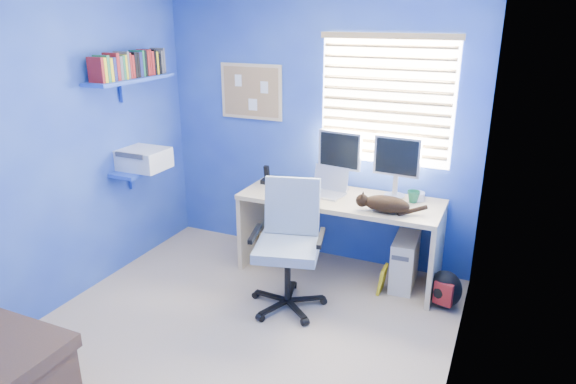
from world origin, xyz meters
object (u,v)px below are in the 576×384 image
at_px(laptop, 325,183).
at_px(office_chair, 289,261).
at_px(cat, 387,204).
at_px(tower_pc, 405,261).
at_px(desk, 339,236).

bearing_deg(laptop, office_chair, -86.99).
bearing_deg(cat, office_chair, -151.22).
relative_size(laptop, cat, 0.88).
bearing_deg(tower_pc, laptop, 178.98).
height_order(laptop, office_chair, office_chair).
relative_size(tower_pc, office_chair, 0.44).
distance_m(laptop, cat, 0.63).
xyz_separation_m(cat, office_chair, (-0.65, -0.47, -0.43)).
distance_m(cat, tower_pc, 0.64).
bearing_deg(office_chair, cat, 36.00).
xyz_separation_m(desk, laptop, (-0.15, 0.01, 0.48)).
xyz_separation_m(cat, tower_pc, (0.14, 0.21, -0.58)).
bearing_deg(office_chair, tower_pc, 40.79).
bearing_deg(laptop, tower_pc, 9.51).
relative_size(desk, tower_pc, 3.88).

